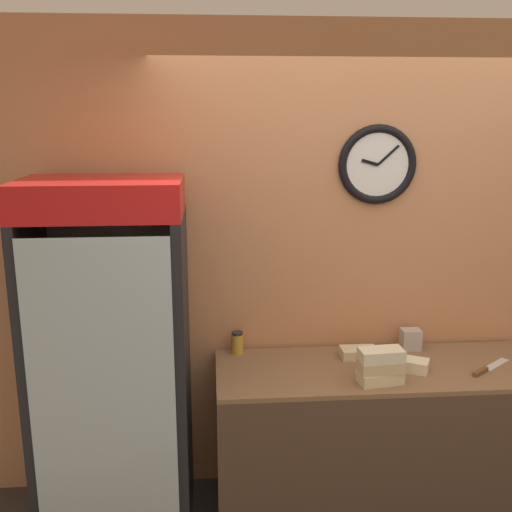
{
  "coord_description": "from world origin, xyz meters",
  "views": [
    {
      "loc": [
        -0.93,
        -2.09,
        2.22
      ],
      "look_at": [
        -0.7,
        0.94,
        1.48
      ],
      "focal_mm": 42.0,
      "sensor_mm": 36.0,
      "label": 1
    }
  ],
  "objects": [
    {
      "name": "sandwich_stack_bottom",
      "position": [
        -0.08,
        0.67,
        0.89
      ],
      "size": [
        0.24,
        0.15,
        0.06
      ],
      "color": "beige",
      "rests_on": "prep_counter"
    },
    {
      "name": "sandwich_stack_middle",
      "position": [
        -0.08,
        0.67,
        0.96
      ],
      "size": [
        0.23,
        0.13,
        0.06
      ],
      "color": "tan",
      "rests_on": "sandwich_stack_bottom"
    },
    {
      "name": "wall_back",
      "position": [
        -0.0,
        1.23,
        1.36
      ],
      "size": [
        5.2,
        0.1,
        2.7
      ],
      "color": "tan",
      "rests_on": "ground_plane"
    },
    {
      "name": "prep_counter",
      "position": [
        0.0,
        0.86,
        0.43
      ],
      "size": [
        1.84,
        0.63,
        0.86
      ],
      "color": "#4C3828",
      "rests_on": "ground_plane"
    },
    {
      "name": "sandwich_flat_left",
      "position": [
        -0.11,
        1.01,
        0.89
      ],
      "size": [
        0.2,
        0.12,
        0.05
      ],
      "color": "beige",
      "rests_on": "prep_counter"
    },
    {
      "name": "beverage_cooler",
      "position": [
        -1.46,
        0.92,
        1.04
      ],
      "size": [
        0.79,
        0.61,
        1.9
      ],
      "color": "black",
      "rests_on": "ground_plane"
    },
    {
      "name": "sandwich_flat_right",
      "position": [
        0.1,
        0.82,
        0.9
      ],
      "size": [
        0.26,
        0.2,
        0.06
      ],
      "color": "beige",
      "rests_on": "prep_counter"
    },
    {
      "name": "sandwich_stack_top",
      "position": [
        -0.08,
        0.67,
        1.02
      ],
      "size": [
        0.23,
        0.13,
        0.06
      ],
      "color": "beige",
      "rests_on": "sandwich_stack_middle"
    },
    {
      "name": "napkin_dispenser",
      "position": [
        0.22,
        1.1,
        0.92
      ],
      "size": [
        0.11,
        0.09,
        0.12
      ],
      "color": "#B7B2AD",
      "rests_on": "prep_counter"
    },
    {
      "name": "chefs_knife",
      "position": [
        0.53,
        0.78,
        0.87
      ],
      "size": [
        0.3,
        0.24,
        0.02
      ],
      "color": "silver",
      "rests_on": "prep_counter"
    },
    {
      "name": "condiment_jar",
      "position": [
        -0.79,
        1.12,
        0.93
      ],
      "size": [
        0.07,
        0.07,
        0.13
      ],
      "color": "gold",
      "rests_on": "prep_counter"
    }
  ]
}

